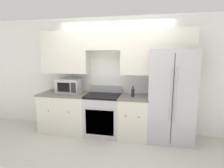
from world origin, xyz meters
The scene contains 8 objects.
ground_plane centered at (0.00, 0.00, 0.00)m, with size 12.00×12.00×0.00m, color beige.
wall_back centered at (0.01, 0.58, 1.53)m, with size 8.00×0.39×2.60m.
lower_cabinets_left centered at (-1.12, 0.31, 0.45)m, with size 1.10×0.64×0.90m.
lower_cabinets_right centered at (0.47, 0.31, 0.45)m, with size 0.62×0.64×0.90m.
oven_range centered at (-0.20, 0.31, 0.46)m, with size 0.75×0.65×1.06m.
refrigerator centered at (1.21, 0.34, 0.94)m, with size 0.89×0.71×1.87m.
microwave centered at (-1.03, 0.38, 1.06)m, with size 0.53×0.36×0.31m.
bottle centered at (0.45, 0.28, 0.99)m, with size 0.07×0.07×0.23m.
Camera 1 is at (0.75, -3.30, 1.78)m, focal length 28.00 mm.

